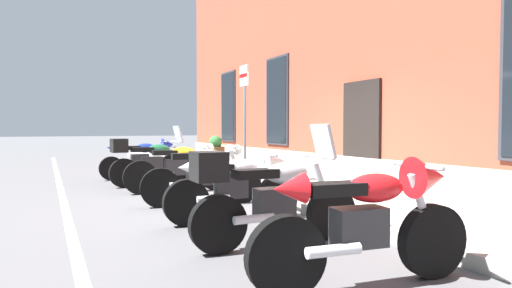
{
  "coord_description": "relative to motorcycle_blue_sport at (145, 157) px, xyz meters",
  "views": [
    {
      "loc": [
        6.78,
        -3.45,
        1.3
      ],
      "look_at": [
        0.84,
        -0.45,
        1.06
      ],
      "focal_mm": 29.18,
      "sensor_mm": 36.0,
      "label": 1
    }
  ],
  "objects": [
    {
      "name": "lane_stripe",
      "position": [
        4.17,
        -2.04,
        -0.57
      ],
      "size": [
        27.46,
        0.12,
        0.01
      ],
      "primitive_type": "cube",
      "color": "silver",
      "rests_on": "ground_plane"
    },
    {
      "name": "motorcycle_red_sport",
      "position": [
        8.36,
        0.09,
        0.01
      ],
      "size": [
        0.62,
        2.03,
        1.06
      ],
      "color": "black",
      "rests_on": "ground_plane"
    },
    {
      "name": "barrel_planter",
      "position": [
        -0.87,
        2.3,
        -0.01
      ],
      "size": [
        0.58,
        0.58,
        0.94
      ],
      "color": "brown",
      "rests_on": "sidewalk"
    },
    {
      "name": "sidewalk",
      "position": [
        4.17,
        2.4,
        -0.49
      ],
      "size": [
        27.46,
        2.48,
        0.16
      ],
      "primitive_type": "cube",
      "color": "gray",
      "rests_on": "ground_plane"
    },
    {
      "name": "ground_plane",
      "position": [
        4.17,
        1.16,
        -0.57
      ],
      "size": [
        140.0,
        140.0,
        0.0
      ],
      "primitive_type": "plane",
      "color": "#4C4C4F"
    },
    {
      "name": "motorcycle_grey_naked",
      "position": [
        4.26,
        0.09,
        -0.07
      ],
      "size": [
        0.62,
        2.07,
        1.02
      ],
      "color": "black",
      "rests_on": "ground_plane"
    },
    {
      "name": "motorcycle_green_touring",
      "position": [
        1.45,
        -0.2,
        -0.0
      ],
      "size": [
        0.62,
        2.03,
        1.37
      ],
      "color": "black",
      "rests_on": "ground_plane"
    },
    {
      "name": "motorcycle_white_sport",
      "position": [
        5.65,
        0.13,
        -0.02
      ],
      "size": [
        0.62,
        2.01,
        1.01
      ],
      "color": "black",
      "rests_on": "ground_plane"
    },
    {
      "name": "parking_sign",
      "position": [
        2.82,
        1.54,
        1.22
      ],
      "size": [
        0.36,
        0.07,
        2.54
      ],
      "color": "#4C4C51",
      "rests_on": "sidewalk"
    },
    {
      "name": "motorcycle_silver_touring",
      "position": [
        6.99,
        -0.13,
        -0.01
      ],
      "size": [
        0.62,
        2.03,
        1.36
      ],
      "color": "black",
      "rests_on": "ground_plane"
    },
    {
      "name": "brick_pub_facade",
      "position": [
        4.17,
        6.18,
        3.48
      ],
      "size": [
        21.46,
        5.19,
        8.12
      ],
      "color": "brown",
      "rests_on": "ground_plane"
    },
    {
      "name": "motorcycle_blue_sport",
      "position": [
        0.0,
        0.0,
        0.0
      ],
      "size": [
        0.62,
        2.11,
        1.05
      ],
      "color": "black",
      "rests_on": "ground_plane"
    },
    {
      "name": "motorcycle_yellow_naked",
      "position": [
        2.66,
        0.14,
        -0.08
      ],
      "size": [
        0.62,
        2.2,
        1.0
      ],
      "color": "black",
      "rests_on": "ground_plane"
    }
  ]
}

